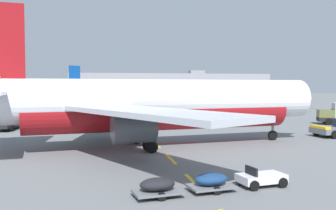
{
  "coord_description": "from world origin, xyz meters",
  "views": [
    {
      "loc": [
        12.67,
        -13.23,
        5.59
      ],
      "look_at": [
        19.42,
        23.26,
        3.67
      ],
      "focal_mm": 39.67,
      "sensor_mm": 36.0,
      "label": 1
    }
  ],
  "objects_px": {
    "airliner_mid_left": "(39,91)",
    "fuel_service_truck": "(9,117)",
    "baggage_train": "(212,182)",
    "airliner_foreground": "(157,104)"
  },
  "relations": [
    {
      "from": "airliner_mid_left",
      "to": "fuel_service_truck",
      "type": "distance_m",
      "value": 72.01
    },
    {
      "from": "airliner_foreground",
      "to": "airliner_mid_left",
      "type": "xyz_separation_m",
      "value": [
        -23.84,
        88.26,
        0.1
      ]
    },
    {
      "from": "airliner_foreground",
      "to": "baggage_train",
      "type": "relative_size",
      "value": 3.99
    },
    {
      "from": "airliner_mid_left",
      "to": "baggage_train",
      "type": "distance_m",
      "value": 106.07
    },
    {
      "from": "fuel_service_truck",
      "to": "baggage_train",
      "type": "bearing_deg",
      "value": -61.37
    },
    {
      "from": "airliner_foreground",
      "to": "fuel_service_truck",
      "type": "bearing_deg",
      "value": 134.89
    },
    {
      "from": "airliner_foreground",
      "to": "airliner_mid_left",
      "type": "distance_m",
      "value": 91.43
    },
    {
      "from": "fuel_service_truck",
      "to": "baggage_train",
      "type": "height_order",
      "value": "fuel_service_truck"
    },
    {
      "from": "baggage_train",
      "to": "airliner_foreground",
      "type": "bearing_deg",
      "value": 92.41
    },
    {
      "from": "airliner_foreground",
      "to": "baggage_train",
      "type": "height_order",
      "value": "airliner_foreground"
    }
  ]
}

